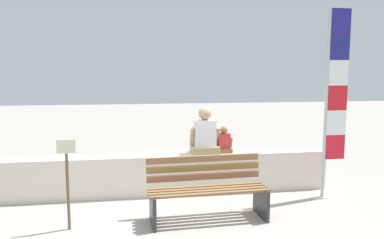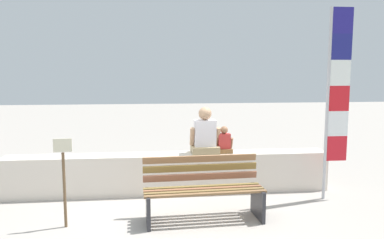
{
  "view_description": "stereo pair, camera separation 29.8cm",
  "coord_description": "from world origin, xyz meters",
  "views": [
    {
      "loc": [
        -0.6,
        -5.32,
        2.1
      ],
      "look_at": [
        0.4,
        1.02,
        1.29
      ],
      "focal_mm": 34.81,
      "sensor_mm": 36.0,
      "label": 1
    },
    {
      "loc": [
        -0.31,
        -5.36,
        2.1
      ],
      "look_at": [
        0.4,
        1.02,
        1.29
      ],
      "focal_mm": 34.81,
      "sensor_mm": 36.0,
      "label": 2
    }
  ],
  "objects": [
    {
      "name": "ground_plane",
      "position": [
        0.0,
        0.0,
        0.0
      ],
      "size": [
        40.0,
        40.0,
        0.0
      ],
      "primitive_type": "plane",
      "color": "#AAA298"
    },
    {
      "name": "seawall_ledge",
      "position": [
        0.0,
        1.02,
        0.35
      ],
      "size": [
        5.63,
        0.46,
        0.69
      ],
      "primitive_type": "cube",
      "color": "beige",
      "rests_on": "ground"
    },
    {
      "name": "park_bench",
      "position": [
        0.42,
        -0.23,
        0.42
      ],
      "size": [
        1.73,
        0.68,
        0.88
      ],
      "color": "olive",
      "rests_on": "ground"
    },
    {
      "name": "person_adult",
      "position": [
        0.63,
        1.01,
        1.01
      ],
      "size": [
        0.53,
        0.39,
        0.82
      ],
      "color": "tan",
      "rests_on": "seawall_ledge"
    },
    {
      "name": "person_child",
      "position": [
        0.97,
        1.01,
        0.88
      ],
      "size": [
        0.31,
        0.23,
        0.47
      ],
      "color": "brown",
      "rests_on": "seawall_ledge"
    },
    {
      "name": "flag_banner",
      "position": [
        2.67,
        0.39,
        1.77
      ],
      "size": [
        0.39,
        0.05,
        3.14
      ],
      "color": "#B7B7BC",
      "rests_on": "ground"
    },
    {
      "name": "sign_post",
      "position": [
        -1.49,
        -0.33,
        0.73
      ],
      "size": [
        0.24,
        0.04,
        1.23
      ],
      "color": "brown",
      "rests_on": "ground"
    }
  ]
}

